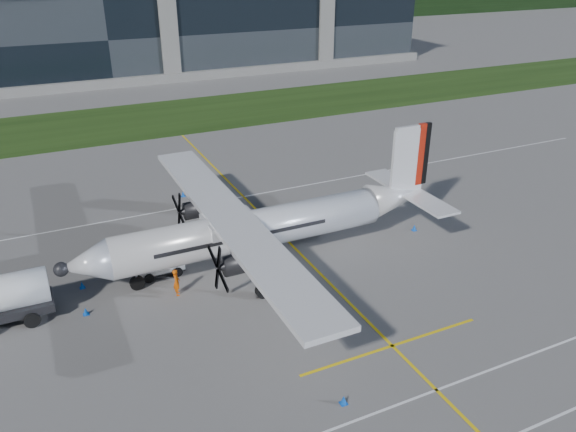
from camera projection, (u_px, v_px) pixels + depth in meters
ground at (156, 136)px, 68.98m from camera, size 400.00×400.00×0.00m
grass_strip at (142, 120)px, 75.50m from camera, size 400.00×18.00×0.04m
terminal_building at (99, 33)px, 98.42m from camera, size 120.00×20.00×15.00m
tree_line at (68, 23)px, 149.37m from camera, size 400.00×6.00×6.00m
yellow_taxiway_centerline at (279, 232)px, 45.62m from camera, size 0.20×70.00×0.01m
turboprop_aircraft at (264, 206)px, 39.70m from camera, size 28.15×29.19×8.76m
baggage_tug at (159, 261)px, 39.45m from camera, size 3.36×2.02×2.02m
ground_crew_person at (176, 280)px, 36.96m from camera, size 0.77×0.97×2.16m
safety_cone_tail at (414, 228)px, 45.81m from camera, size 0.36×0.36×0.50m
safety_cone_stbdwing at (183, 194)px, 52.11m from camera, size 0.36×0.36×0.50m
safety_cone_portwing at (344, 400)px, 28.32m from camera, size 0.36×0.36×0.50m
safety_cone_nose_stbd at (82, 285)px, 38.01m from camera, size 0.36×0.36×0.50m
safety_cone_nose_port at (86, 311)px, 35.25m from camera, size 0.36×0.36×0.50m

